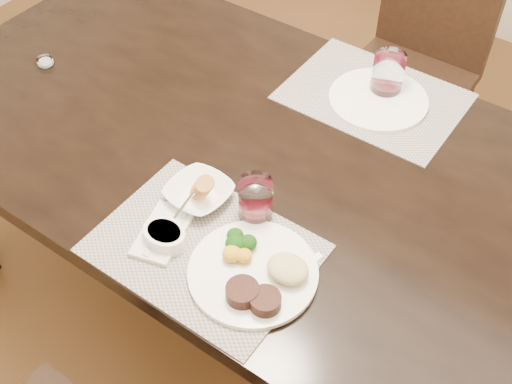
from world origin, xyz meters
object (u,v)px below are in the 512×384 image
Objects in this scene: steak_knife at (277,294)px; cracker_bowl at (199,193)px; dinner_plate at (257,273)px; wine_glass_near at (256,201)px; far_plate at (378,99)px; chair_far at (418,55)px.

steak_knife is 0.32m from cracker_bowl.
dinner_plate is 2.57× the size of wine_glass_near.
wine_glass_near is 0.52m from far_plate.
chair_far is 3.41× the size of far_plate.
steak_knife is 0.22m from wine_glass_near.
cracker_bowl is 0.14m from wine_glass_near.
chair_far is 1.16m from wine_glass_near.
chair_far is at bearing 101.26° from far_plate.
chair_far is 3.31× the size of dinner_plate.
chair_far reaches higher than dinner_plate.
far_plate is (0.04, 0.52, -0.04)m from wine_glass_near.
cracker_bowl is 1.43× the size of wine_glass_near.
dinner_plate is (0.19, -1.26, 0.27)m from chair_far.
wine_glass_near is at bearing -85.66° from chair_far.
far_plate is (0.17, 0.55, -0.01)m from cracker_bowl.
steak_knife is at bearing -43.15° from wine_glass_near.
dinner_plate is 1.80× the size of cracker_bowl.
steak_knife is 1.41× the size of cracker_bowl.
dinner_plate is 0.26m from cracker_bowl.
wine_glass_near is (0.09, -1.12, 0.30)m from chair_far.
steak_knife is 0.81× the size of far_plate.
dinner_plate is 0.06m from steak_knife.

